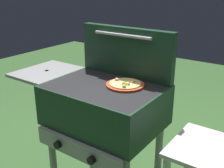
# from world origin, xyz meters

# --- Properties ---
(grill) EXTENTS (0.96, 0.53, 0.90)m
(grill) POSITION_xyz_m (-0.01, -0.00, 0.76)
(grill) COLOR #193823
(grill) RESTS_ON ground_plane
(grill_lid_open) EXTENTS (0.63, 0.08, 0.30)m
(grill_lid_open) POSITION_xyz_m (0.00, 0.21, 1.05)
(grill_lid_open) COLOR #193823
(grill_lid_open) RESTS_ON grill
(pizza_cheese) EXTENTS (0.22, 0.22, 0.04)m
(pizza_cheese) POSITION_xyz_m (0.10, 0.06, 0.91)
(pizza_cheese) COLOR #C64723
(pizza_cheese) RESTS_ON grill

